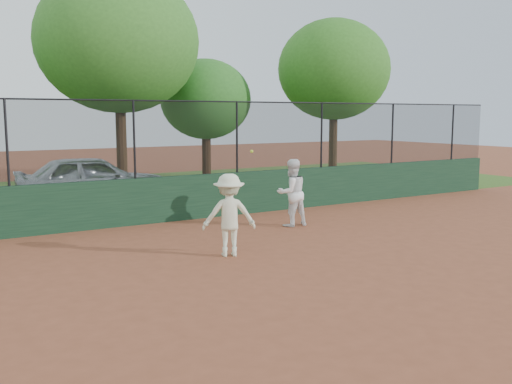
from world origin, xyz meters
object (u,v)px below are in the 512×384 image
player_second (292,193)px  tree_2 (118,42)px  tree_3 (206,100)px  parked_car (93,180)px  tree_4 (334,70)px  player_main (229,215)px

player_second → tree_2: tree_2 is taller
player_second → tree_3: tree_3 is taller
tree_2 → player_second: bearing=-76.1°
parked_car → tree_3: 6.67m
player_second → tree_4: size_ratio=0.25×
parked_car → player_second: size_ratio=2.73×
tree_2 → tree_3: size_ratio=1.53×
tree_4 → player_second: bearing=-135.1°
player_main → tree_4: size_ratio=0.32×
tree_2 → tree_3: (3.92, 1.27, -1.86)m
parked_car → player_main: (0.52, -7.86, 0.03)m
parked_car → tree_3: size_ratio=0.93×
tree_3 → player_main: bearing=-114.4°
parked_car → tree_2: size_ratio=0.61×
parked_car → tree_2: 4.99m
tree_4 → tree_2: bearing=176.0°
player_main → tree_2: 10.53m
tree_4 → player_main: bearing=-138.0°
parked_car → player_main: bearing=-168.2°
player_main → tree_4: tree_4 is taller
player_second → player_main: size_ratio=0.80×
tree_4 → tree_3: bearing=159.2°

